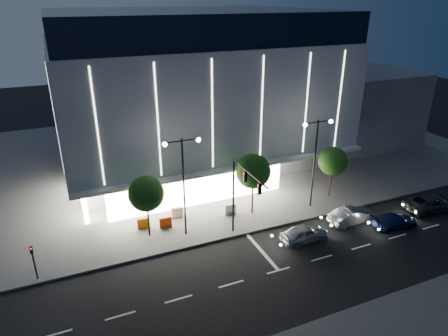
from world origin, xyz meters
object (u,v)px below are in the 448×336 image
street_lamp_east (315,151)px  car_lead (305,234)px  traffic_mast (241,188)px  tree_right (333,163)px  tree_left (147,196)px  barrier_d (230,209)px  tree_mid (253,173)px  barrier_c (166,222)px  barrier_b (177,212)px  ped_signal_far (33,259)px  car_third (395,221)px  barrier_a (143,223)px  street_lamp_west (183,173)px  car_fourth (432,203)px  car_second (352,215)px

street_lamp_east → car_lead: size_ratio=2.12×
traffic_mast → tree_right: 12.63m
street_lamp_east → tree_left: street_lamp_east is taller
traffic_mast → tree_left: 7.95m
car_lead → barrier_d: (-4.06, 6.49, -0.07)m
tree_mid → barrier_c: bearing=175.2°
barrier_b → barrier_d: 5.06m
ped_signal_far → barrier_b: size_ratio=2.73×
ped_signal_far → tree_right: 28.21m
ped_signal_far → tree_right: tree_right is taller
tree_left → barrier_b: tree_left is taller
traffic_mast → tree_right: traffic_mast is taller
barrier_b → barrier_d: bearing=-11.1°
tree_mid → car_third: 13.50m
street_lamp_east → barrier_b: size_ratio=8.18×
barrier_a → barrier_d: size_ratio=1.00×
street_lamp_west → tree_mid: bearing=8.3°
tree_mid → car_lead: bearing=-70.8°
car_third → barrier_b: car_third is taller
street_lamp_west → tree_left: 3.69m
car_fourth → barrier_d: size_ratio=5.01×
street_lamp_east → barrier_a: street_lamp_east is taller
tree_mid → car_second: bearing=-33.0°
car_second → car_third: 3.75m
tree_right → barrier_b: 16.34m
street_lamp_west → street_lamp_east: size_ratio=1.00×
tree_right → ped_signal_far: bearing=-174.9°
car_third → barrier_a: size_ratio=3.97×
tree_left → barrier_c: tree_left is taller
car_lead → barrier_d: car_lead is taller
traffic_mast → barrier_a: bearing=145.2°
car_lead → barrier_c: size_ratio=3.86×
barrier_b → tree_left: bearing=-141.8°
barrier_b → barrier_c: same height
car_second → tree_right: bearing=-16.3°
street_lamp_east → tree_mid: size_ratio=1.46×
barrier_a → barrier_b: size_ratio=1.00×
barrier_d → car_fourth: bearing=-15.7°
car_third → tree_mid: bearing=62.0°
ped_signal_far → barrier_d: 17.33m
tree_right → barrier_b: size_ratio=5.01×
tree_left → barrier_a: size_ratio=5.20×
car_lead → barrier_b: bearing=48.8°
barrier_d → traffic_mast: bearing=-98.5°
car_lead → tree_mid: bearing=19.4°
barrier_d → tree_right: bearing=1.3°
traffic_mast → barrier_a: size_ratio=6.43×
car_third → barrier_d: (-12.84, 7.81, 0.02)m
tree_left → barrier_b: size_ratio=5.20×
car_third → barrier_c: 20.74m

